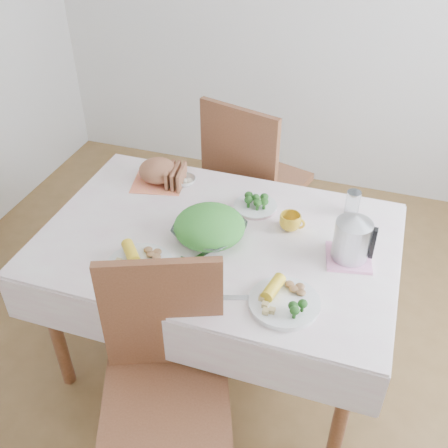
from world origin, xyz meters
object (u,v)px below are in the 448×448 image
(salad_bowl, at_px, (210,232))
(yellow_mug, at_px, (290,222))
(dining_table, at_px, (219,300))
(dinner_plate_left, at_px, (140,266))
(chair_near, at_px, (167,414))
(dinner_plate_right, at_px, (284,303))
(chair_far, at_px, (258,190))
(electric_kettle, at_px, (353,236))

(salad_bowl, relative_size, yellow_mug, 2.95)
(dining_table, bearing_deg, dinner_plate_left, -128.40)
(salad_bowl, bearing_deg, dining_table, 37.68)
(chair_near, bearing_deg, dinner_plate_right, 27.30)
(yellow_mug, bearing_deg, chair_far, 115.00)
(chair_far, bearing_deg, dinner_plate_right, 125.29)
(dining_table, relative_size, yellow_mug, 14.61)
(dining_table, relative_size, salad_bowl, 4.94)
(salad_bowl, height_order, dinner_plate_right, salad_bowl)
(electric_kettle, bearing_deg, dinner_plate_left, -142.86)
(dinner_plate_right, bearing_deg, electric_kettle, 60.43)
(chair_far, xyz_separation_m, yellow_mug, (0.32, -0.69, 0.33))
(dinner_plate_left, bearing_deg, yellow_mug, 40.86)
(dining_table, relative_size, dinner_plate_left, 5.24)
(dining_table, distance_m, chair_far, 0.84)
(dinner_plate_right, relative_size, yellow_mug, 2.76)
(chair_far, bearing_deg, chair_near, 108.75)
(chair_near, distance_m, electric_kettle, 0.97)
(electric_kettle, bearing_deg, dinner_plate_right, -104.68)
(chair_far, distance_m, dinner_plate_right, 1.25)
(chair_far, xyz_separation_m, dinner_plate_left, (-0.19, -1.13, 0.31))
(chair_near, xyz_separation_m, dinner_plate_left, (-0.26, 0.39, 0.31))
(chair_near, distance_m, dinner_plate_right, 0.59)
(dining_table, xyz_separation_m, chair_near, (0.03, -0.68, 0.09))
(yellow_mug, bearing_deg, dinner_plate_right, -79.88)
(dinner_plate_left, bearing_deg, chair_near, -56.41)
(salad_bowl, xyz_separation_m, yellow_mug, (0.31, 0.17, 0.00))
(electric_kettle, bearing_deg, chair_far, 141.03)
(salad_bowl, distance_m, yellow_mug, 0.35)
(dinner_plate_right, distance_m, electric_kettle, 0.40)
(chair_near, height_order, yellow_mug, chair_near)
(chair_near, bearing_deg, dining_table, 70.81)
(chair_far, bearing_deg, dining_table, 108.84)
(dinner_plate_left, xyz_separation_m, electric_kettle, (0.78, 0.32, 0.11))
(chair_near, bearing_deg, yellow_mug, 51.64)
(chair_near, distance_m, dinner_plate_left, 0.56)
(dinner_plate_right, bearing_deg, salad_bowl, 144.18)
(dinner_plate_right, bearing_deg, dinner_plate_left, 178.52)
(chair_near, distance_m, salad_bowl, 0.74)
(dining_table, height_order, salad_bowl, salad_bowl)
(electric_kettle, bearing_deg, salad_bowl, -159.95)
(chair_far, distance_m, electric_kettle, 1.09)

